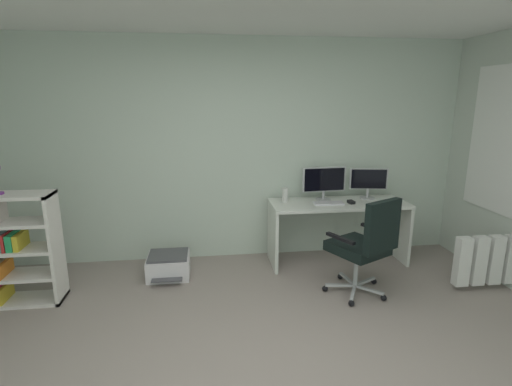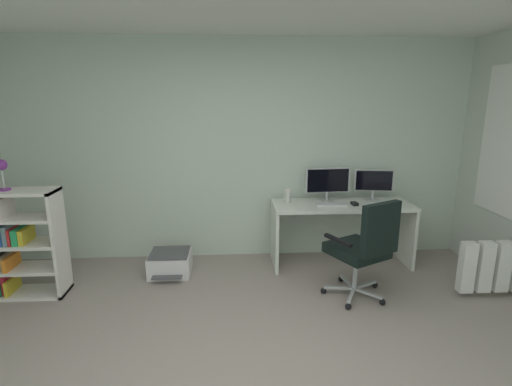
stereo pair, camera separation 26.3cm
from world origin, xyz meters
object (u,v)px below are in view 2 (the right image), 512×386
Objects in this scene: computer_mouse at (355,204)px; desk_lamp at (2,169)px; keyboard at (331,205)px; radiator at (511,266)px; bookshelf at (15,243)px; monitor_secondary at (374,182)px; printer at (170,263)px; office_chair at (364,245)px; monitor_main at (328,182)px; desk at (341,219)px; desktop_speaker at (288,196)px.

computer_mouse is 3.59m from desk_lamp.
desk_lamp reaches higher than keyboard.
bookshelf is at bearing 176.10° from radiator.
radiator is (1.61, -0.81, -0.43)m from keyboard.
radiator is (1.06, -1.00, -0.64)m from monitor_secondary.
printer is at bearing -173.28° from monitor_secondary.
monitor_secondary reaches higher than computer_mouse.
office_chair reaches higher than keyboard.
desk_lamp is at bearing -178.29° from bookshelf.
office_chair is at bearing -19.82° from printer.
monitor_main is 1.18× the size of monitor_secondary.
computer_mouse is 0.82m from office_chair.
keyboard is (-0.15, -0.07, 0.20)m from desk.
monitor_secondary is at bearing 6.72° from printer.
office_chair is 3.46× the size of desk_lamp.
monitor_main is 3.33m from desk_lamp.
desk is 5.41× the size of desk_lamp.
desktop_speaker is 1.15m from office_chair.
desk_lamp is (-3.40, -0.55, 0.73)m from desk.
monitor_main is 0.50m from desktop_speaker.
monitor_main reaches higher than monitor_secondary.
desk is 0.69m from desktop_speaker.
monitor_main is (-0.15, 0.12, 0.42)m from desk.
office_chair reaches higher than desk.
desktop_speaker is (-1.02, -0.05, -0.14)m from monitor_secondary.
computer_mouse is at bearing -36.09° from monitor_main.
radiator is (1.48, -0.02, -0.25)m from office_chair.
computer_mouse is at bearing 7.63° from desk_lamp.
desk_lamp is (-3.39, 0.31, 0.72)m from office_chair.
monitor_main is 0.52× the size of office_chair.
monitor_secondary is 0.44× the size of office_chair.
bookshelf is (-3.51, -0.47, -0.21)m from computer_mouse.
monitor_secondary is 3.87m from desk_lamp.
keyboard is 0.33× the size of radiator.
computer_mouse is (0.12, -0.07, 0.20)m from desk.
radiator is at bearing -0.65° from office_chair.
office_chair is at bearing -5.31° from bookshelf.
monitor_secondary reaches higher than bookshelf.
radiator is at bearing -31.82° from monitor_main.
desk_lamp is at bearing -178.42° from computer_mouse.
keyboard is at bearing -154.11° from desk.
printer is at bearing 160.18° from office_chair.
monitor_main reaches higher than desktop_speaker.
bookshelf reaches higher than office_chair.
desk is 9.37× the size of desktop_speaker.
monitor_secondary is at bearing 0.01° from monitor_main.
keyboard is (-0.55, -0.19, -0.21)m from monitor_secondary.
monitor_main is 3.33m from bookshelf.
monitor_main is at bearing 11.65° from desk_lamp.
desk_lamp is (-3.52, -0.47, 0.52)m from computer_mouse.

